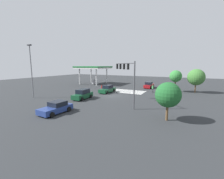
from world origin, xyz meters
TOP-DOWN VIEW (x-y plane):
  - ground_plane at (0.00, 0.00)m, footprint 109.18×109.18m
  - crosswalk_markings at (0.00, -5.88)m, footprint 9.54×4.40m
  - traffic_signal_mast at (-4.90, 4.90)m, footprint 5.12×5.12m
  - car_0 at (-3.99, -13.39)m, footprint 1.95×4.58m
  - car_1 at (2.48, -2.67)m, footprint 2.10×4.74m
  - car_2 at (3.39, 4.80)m, footprint 2.12×4.50m
  - car_3 at (1.34, 12.68)m, footprint 2.28×4.27m
  - gas_station_canopy at (13.65, -13.78)m, footprint 8.92×8.92m
  - pedestrian at (-6.35, -6.98)m, footprint 0.41×0.41m
  - street_light_pole_a at (11.75, 8.39)m, footprint 0.80×0.36m
  - tree_corner_a at (-10.54, -10.30)m, footprint 2.62×2.62m
  - tree_corner_b at (-14.56, -11.24)m, footprint 3.51×3.51m
  - tree_corner_c at (-11.34, 9.10)m, footprint 2.69×2.69m
  - fire_hydrant at (6.66, -7.07)m, footprint 0.22×0.22m

SIDE VIEW (x-z plane):
  - ground_plane at x=0.00m, z-range 0.00..0.00m
  - crosswalk_markings at x=0.00m, z-range 0.00..0.01m
  - fire_hydrant at x=6.66m, z-range 0.00..0.86m
  - car_3 at x=1.34m, z-range -0.06..1.36m
  - car_1 at x=2.48m, z-range -0.08..1.54m
  - car_0 at x=-3.99m, z-range -0.07..1.56m
  - car_2 at x=3.39m, z-range -0.06..1.67m
  - pedestrian at x=-6.35m, z-range 0.11..1.86m
  - tree_corner_c at x=-11.34m, z-range 0.73..4.90m
  - tree_corner_b at x=-14.56m, z-range 0.80..5.93m
  - tree_corner_a at x=-10.54m, z-range 1.08..5.90m
  - traffic_signal_mast at x=-4.90m, z-range 1.69..8.12m
  - gas_station_canopy at x=13.65m, z-range 2.24..7.83m
  - street_light_pole_a at x=11.75m, z-range 0.82..10.27m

